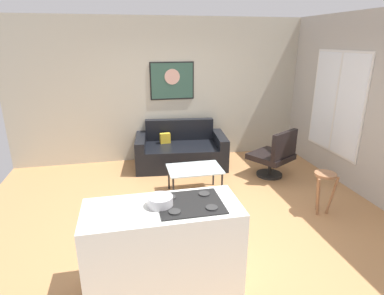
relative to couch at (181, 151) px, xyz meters
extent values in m
cube|color=#B6804F|center=(-0.02, -1.90, -0.31)|extent=(6.40, 6.40, 0.04)
cube|color=#B5B09D|center=(-0.02, 0.52, 1.11)|extent=(6.40, 0.05, 2.80)
cube|color=#B1ABA2|center=(2.61, -1.60, 1.11)|extent=(0.05, 6.40, 2.80)
cube|color=black|center=(0.00, -0.04, -0.07)|extent=(1.45, 1.07, 0.43)
cube|color=black|center=(0.04, 0.34, 0.36)|extent=(1.37, 0.30, 0.42)
cube|color=black|center=(-0.77, 0.04, 0.02)|extent=(0.28, 0.95, 0.62)
cube|color=black|center=(0.76, -0.12, 0.02)|extent=(0.28, 0.95, 0.62)
cube|color=gold|center=(-0.28, 0.16, 0.25)|extent=(0.21, 0.12, 0.20)
cube|color=silver|center=(0.00, -1.26, 0.14)|extent=(0.85, 0.58, 0.02)
cylinder|color=#232326|center=(-0.38, -1.50, -0.08)|extent=(0.03, 0.03, 0.42)
cylinder|color=#232326|center=(0.38, -1.50, -0.08)|extent=(0.03, 0.03, 0.42)
cylinder|color=#232326|center=(-0.38, -1.01, -0.08)|extent=(0.03, 0.03, 0.42)
cylinder|color=#232326|center=(0.38, -1.01, -0.08)|extent=(0.03, 0.03, 0.42)
cylinder|color=black|center=(1.50, -0.85, -0.27)|extent=(0.47, 0.47, 0.04)
cylinder|color=black|center=(1.50, -0.85, -0.07)|extent=(0.06, 0.06, 0.34)
cube|color=black|center=(1.50, -0.85, 0.09)|extent=(0.90, 0.89, 0.10)
cube|color=black|center=(1.63, -1.07, 0.37)|extent=(0.62, 0.41, 0.46)
cylinder|color=#976543|center=(1.64, -2.24, 0.32)|extent=(0.30, 0.30, 0.03)
cylinder|color=#976543|center=(1.64, -2.11, 0.01)|extent=(0.04, 0.12, 0.58)
cylinder|color=#976543|center=(1.53, -2.30, 0.01)|extent=(0.12, 0.09, 0.58)
cylinder|color=#976543|center=(1.75, -2.30, 0.01)|extent=(0.12, 0.09, 0.58)
cube|color=white|center=(-0.74, -3.21, 0.17)|extent=(1.46, 0.63, 0.91)
cube|color=black|center=(-0.48, -3.21, 0.63)|extent=(0.60, 0.51, 0.01)
cylinder|color=#2D2D2D|center=(-0.65, -3.35, 0.64)|extent=(0.11, 0.11, 0.01)
cylinder|color=#2D2D2D|center=(-0.31, -3.35, 0.64)|extent=(0.11, 0.11, 0.01)
cylinder|color=#2D2D2D|center=(-0.65, -3.07, 0.64)|extent=(0.11, 0.11, 0.01)
cylinder|color=#2D2D2D|center=(-0.31, -3.07, 0.64)|extent=(0.11, 0.11, 0.01)
cylinder|color=silver|center=(-0.76, -3.19, 0.63)|extent=(0.13, 0.13, 0.01)
cylinder|color=silver|center=(-0.76, -3.19, 0.67)|extent=(0.24, 0.24, 0.10)
cube|color=black|center=(-0.07, 0.48, 1.32)|extent=(0.87, 0.01, 0.73)
cube|color=#315344|center=(-0.07, 0.48, 1.32)|extent=(0.82, 0.02, 0.68)
cylinder|color=#D49F8C|center=(-0.07, 0.46, 1.40)|extent=(0.30, 0.01, 0.30)
cube|color=silver|center=(2.57, -1.00, 1.04)|extent=(0.02, 1.39, 1.76)
cube|color=white|center=(2.56, -1.00, 1.04)|extent=(0.01, 1.31, 1.68)
cube|color=silver|center=(2.56, -1.00, 1.04)|extent=(0.01, 0.04, 1.68)
camera|label=1|loc=(-1.02, -5.80, 2.08)|focal=29.67mm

